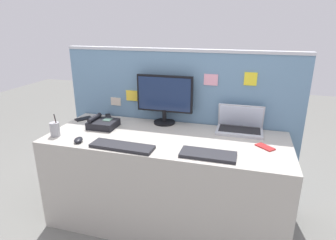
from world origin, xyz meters
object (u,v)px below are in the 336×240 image
(laptop, at_px, (240,125))
(computer_mouse_right_hand, at_px, (78,140))
(keyboard_main, at_px, (122,146))
(desk_phone, at_px, (103,123))
(cell_phone_black_slab, at_px, (84,119))
(keyboard_spare, at_px, (208,155))
(pen_cup, at_px, (55,129))
(cell_phone_red_case, at_px, (265,147))
(tv_remote, at_px, (109,117))
(desktop_monitor, at_px, (165,97))

(laptop, bearing_deg, computer_mouse_right_hand, -154.01)
(keyboard_main, height_order, computer_mouse_right_hand, computer_mouse_right_hand)
(desk_phone, bearing_deg, cell_phone_black_slab, 152.29)
(laptop, bearing_deg, keyboard_spare, -108.85)
(desk_phone, distance_m, pen_cup, 0.37)
(laptop, bearing_deg, cell_phone_red_case, -56.54)
(laptop, xyz_separation_m, keyboard_main, (-0.77, -0.55, -0.04))
(desk_phone, relative_size, tv_remote, 1.29)
(pen_cup, bearing_deg, cell_phone_red_case, 7.65)
(desk_phone, distance_m, computer_mouse_right_hand, 0.33)
(desk_phone, bearing_deg, computer_mouse_right_hand, -94.03)
(computer_mouse_right_hand, bearing_deg, laptop, 6.71)
(cell_phone_black_slab, bearing_deg, keyboard_main, -2.38)
(desktop_monitor, height_order, keyboard_spare, desktop_monitor)
(desk_phone, bearing_deg, desktop_monitor, 27.70)
(cell_phone_red_case, height_order, cell_phone_black_slab, same)
(keyboard_spare, height_order, cell_phone_red_case, keyboard_spare)
(desk_phone, height_order, cell_phone_red_case, desk_phone)
(computer_mouse_right_hand, height_order, cell_phone_red_case, computer_mouse_right_hand)
(cell_phone_red_case, bearing_deg, pen_cup, 139.86)
(keyboard_main, xyz_separation_m, pen_cup, (-0.58, 0.06, 0.04))
(keyboard_main, relative_size, pen_cup, 2.55)
(pen_cup, bearing_deg, desktop_monitor, 35.48)
(keyboard_main, bearing_deg, keyboard_spare, 5.53)
(keyboard_spare, bearing_deg, desk_phone, 162.18)
(computer_mouse_right_hand, xyz_separation_m, cell_phone_red_case, (1.31, 0.26, -0.01))
(computer_mouse_right_hand, bearing_deg, tv_remote, 74.41)
(computer_mouse_right_hand, relative_size, pen_cup, 0.57)
(computer_mouse_right_hand, xyz_separation_m, tv_remote, (-0.04, 0.55, -0.01))
(desk_phone, height_order, keyboard_spare, desk_phone)
(desktop_monitor, relative_size, cell_phone_black_slab, 3.30)
(keyboard_main, bearing_deg, pen_cup, 176.08)
(tv_remote, bearing_deg, computer_mouse_right_hand, -119.61)
(pen_cup, xyz_separation_m, cell_phone_red_case, (1.54, 0.21, -0.05))
(cell_phone_red_case, height_order, tv_remote, tv_remote)
(desk_phone, xyz_separation_m, tv_remote, (-0.06, 0.22, -0.02))
(desktop_monitor, xyz_separation_m, desk_phone, (-0.46, -0.24, -0.20))
(keyboard_spare, xyz_separation_m, cell_phone_red_case, (0.36, 0.24, -0.01))
(cell_phone_black_slab, bearing_deg, desk_phone, 8.67)
(desktop_monitor, relative_size, laptop, 1.34)
(keyboard_spare, distance_m, computer_mouse_right_hand, 0.94)
(cell_phone_red_case, bearing_deg, keyboard_main, 148.01)
(keyboard_main, xyz_separation_m, computer_mouse_right_hand, (-0.35, 0.01, 0.01))
(laptop, distance_m, desk_phone, 1.12)
(desktop_monitor, xyz_separation_m, cell_phone_black_slab, (-0.73, -0.10, -0.23))
(computer_mouse_right_hand, distance_m, cell_phone_black_slab, 0.53)
(computer_mouse_right_hand, bearing_deg, cell_phone_red_case, -7.84)
(laptop, relative_size, computer_mouse_right_hand, 3.59)
(desktop_monitor, height_order, cell_phone_black_slab, desktop_monitor)
(keyboard_main, bearing_deg, desktop_monitor, 78.88)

